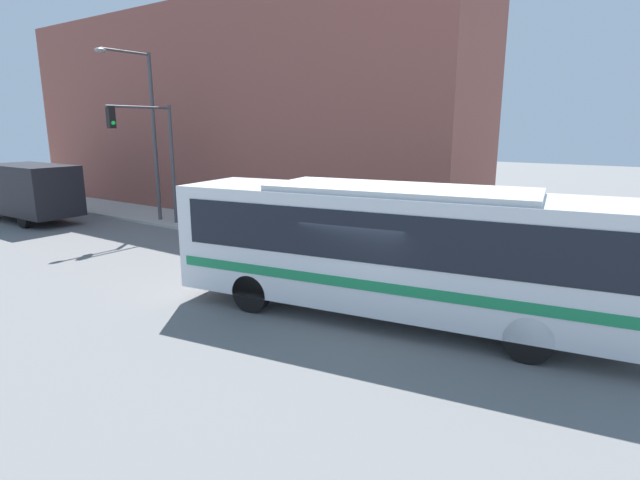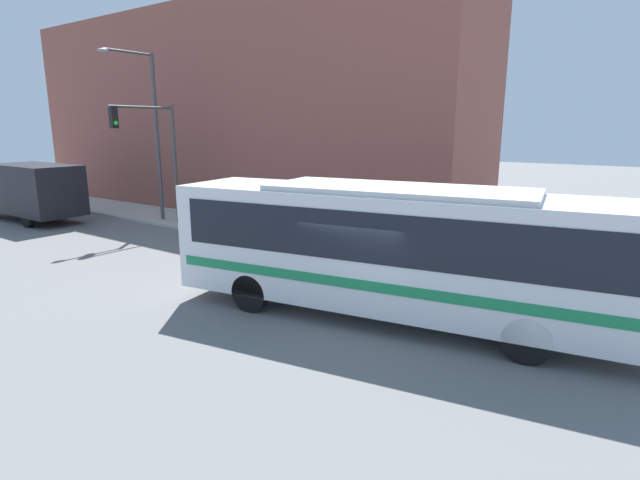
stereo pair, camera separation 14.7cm
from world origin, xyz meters
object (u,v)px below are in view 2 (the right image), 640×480
object	(u,v)px
delivery_truck	(30,190)
traffic_light_pole	(154,144)
fire_hydrant	(389,249)
parking_meter	(271,219)
city_bus	(397,244)
street_lamp	(150,124)

from	to	relation	value
delivery_truck	traffic_light_pole	world-z (taller)	traffic_light_pole
fire_hydrant	traffic_light_pole	world-z (taller)	traffic_light_pole
traffic_light_pole	parking_meter	world-z (taller)	traffic_light_pole
city_bus	street_lamp	bearing A→B (deg)	64.18
city_bus	street_lamp	size ratio (longest dim) A/B	1.46
city_bus	fire_hydrant	world-z (taller)	city_bus
fire_hydrant	traffic_light_pole	size ratio (longest dim) A/B	0.12
delivery_truck	fire_hydrant	bearing A→B (deg)	-79.62
street_lamp	delivery_truck	bearing A→B (deg)	120.24
city_bus	street_lamp	world-z (taller)	street_lamp
traffic_light_pole	parking_meter	xyz separation A→B (m)	(0.95, -6.08, -2.93)
traffic_light_pole	street_lamp	bearing A→B (deg)	57.90
parking_meter	fire_hydrant	bearing A→B (deg)	-90.00
city_bus	parking_meter	bearing A→B (deg)	50.57
fire_hydrant	parking_meter	distance (m)	5.46
parking_meter	traffic_light_pole	bearing A→B (deg)	98.83
delivery_truck	parking_meter	world-z (taller)	delivery_truck
fire_hydrant	parking_meter	size ratio (longest dim) A/B	0.56
parking_meter	street_lamp	distance (m)	8.36
city_bus	delivery_truck	distance (m)	21.19
street_lamp	city_bus	bearing A→B (deg)	-106.42
city_bus	delivery_truck	world-z (taller)	city_bus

